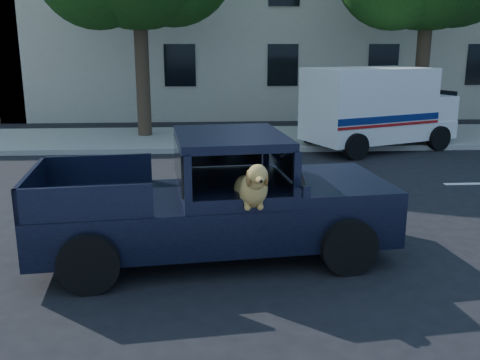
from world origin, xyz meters
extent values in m
plane|color=black|center=(0.00, 0.00, 0.00)|extent=(120.00, 120.00, 0.00)
cube|color=gray|center=(0.00, 9.20, 0.07)|extent=(60.00, 4.00, 0.15)
cylinder|color=#332619|center=(-4.00, 9.60, 2.20)|extent=(0.44, 0.44, 4.40)
cylinder|color=#332619|center=(5.00, 9.60, 2.20)|extent=(0.44, 0.44, 4.40)
cube|color=beige|center=(3.00, 16.50, 4.50)|extent=(26.00, 6.00, 9.00)
cube|color=black|center=(-1.94, -0.29, 0.61)|extent=(5.18, 2.45, 0.63)
cube|color=black|center=(-0.17, -0.10, 1.00)|extent=(1.64, 2.07, 0.15)
cube|color=black|center=(-1.70, -0.26, 1.73)|extent=(1.68, 2.00, 0.12)
cube|color=black|center=(-0.92, -0.18, 1.39)|extent=(0.42, 1.67, 0.54)
cube|color=black|center=(-1.46, -0.67, 0.79)|extent=(0.58, 0.58, 0.37)
cube|color=black|center=(-0.80, -1.38, 1.23)|extent=(0.10, 0.06, 0.15)
cube|color=silver|center=(3.00, 7.57, 0.56)|extent=(4.71, 3.41, 0.51)
cube|color=silver|center=(2.62, 7.42, 1.59)|extent=(3.95, 3.11, 1.53)
cube|color=silver|center=(4.56, 8.21, 1.18)|extent=(1.56, 2.10, 0.72)
cube|color=#0A1B52|center=(2.99, 6.51, 1.02)|extent=(3.23, 1.32, 0.18)
cube|color=#9E0F0F|center=(2.99, 6.51, 0.86)|extent=(3.23, 1.32, 0.07)
camera|label=1|loc=(-2.04, -7.67, 3.01)|focal=40.00mm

